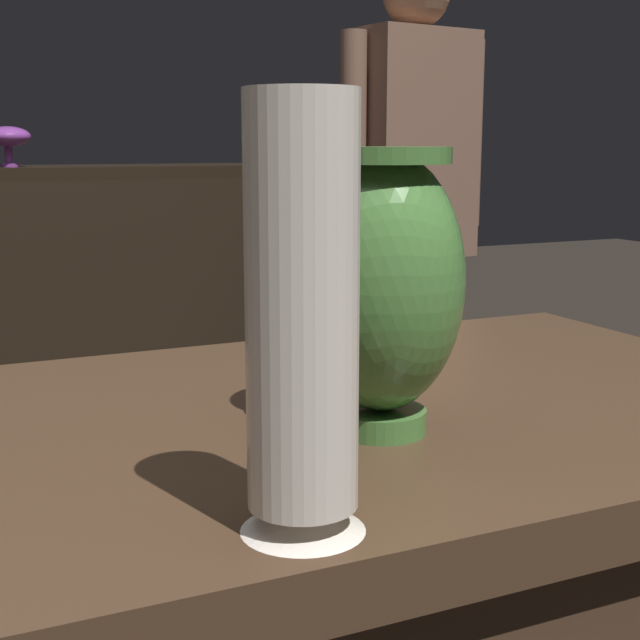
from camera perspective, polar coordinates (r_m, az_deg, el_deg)
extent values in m
cube|color=#422D1E|center=(0.90, -3.59, -7.52)|extent=(1.20, 0.64, 0.05)
cube|color=black|center=(3.07, -18.63, -0.47)|extent=(2.60, 0.40, 0.95)
cube|color=black|center=(3.01, -19.22, 8.80)|extent=(2.60, 0.40, 0.04)
cylinder|color=#477A38|center=(0.84, 3.84, -6.35)|extent=(0.08, 0.08, 0.02)
ellipsoid|color=#477A38|center=(0.81, 3.96, 2.41)|extent=(0.15, 0.15, 0.24)
cylinder|color=#477A38|center=(0.80, 4.07, 10.39)|extent=(0.12, 0.12, 0.01)
cone|color=silver|center=(0.63, -1.09, -12.39)|extent=(0.09, 0.09, 0.02)
cylinder|color=silver|center=(0.59, -1.14, 0.95)|extent=(0.08, 0.08, 0.28)
cylinder|color=#7A388E|center=(2.94, -19.10, 9.27)|extent=(0.05, 0.05, 0.01)
cylinder|color=#7A388E|center=(2.93, -19.14, 9.85)|extent=(0.02, 0.02, 0.05)
ellipsoid|color=#7A388E|center=(2.93, -19.21, 10.93)|extent=(0.14, 0.14, 0.06)
cylinder|color=#333847|center=(2.61, 6.93, -4.12)|extent=(0.11, 0.11, 0.76)
cylinder|color=#333847|center=(2.52, 4.30, -4.63)|extent=(0.11, 0.11, 0.76)
cube|color=brown|center=(2.47, 5.94, 10.95)|extent=(0.34, 0.22, 0.60)
cylinder|color=brown|center=(2.60, 9.46, 11.53)|extent=(0.07, 0.07, 0.51)
cylinder|color=brown|center=(2.35, 2.08, 11.72)|extent=(0.07, 0.07, 0.51)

